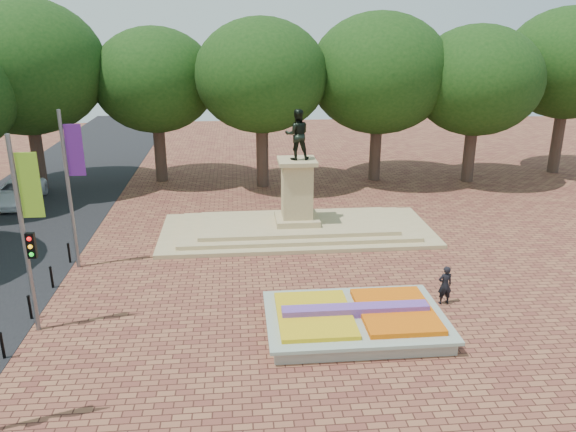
# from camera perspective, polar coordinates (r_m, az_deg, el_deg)

# --- Properties ---
(ground) EXTENTS (90.00, 90.00, 0.00)m
(ground) POSITION_cam_1_polar(r_m,az_deg,el_deg) (22.06, 3.14, -8.90)
(ground) COLOR brown
(ground) RESTS_ON ground
(flower_bed) EXTENTS (6.30, 4.30, 0.91)m
(flower_bed) POSITION_cam_1_polar(r_m,az_deg,el_deg) (20.33, 6.90, -10.38)
(flower_bed) COLOR gray
(flower_bed) RESTS_ON ground
(monument) EXTENTS (14.00, 6.00, 6.40)m
(monument) POSITION_cam_1_polar(r_m,az_deg,el_deg) (29.03, 0.90, -0.04)
(monument) COLOR tan
(monument) RESTS_ON ground
(tree_row_back) EXTENTS (44.80, 8.80, 10.43)m
(tree_row_back) POSITION_cam_1_polar(r_m,az_deg,el_deg) (37.87, 2.88, 13.33)
(tree_row_back) COLOR #34231C
(tree_row_back) RESTS_ON ground
(banner_poles) EXTENTS (0.88, 11.17, 7.00)m
(banner_poles) POSITION_cam_1_polar(r_m,az_deg,el_deg) (20.37, -25.34, -1.29)
(banner_poles) COLOR slate
(banner_poles) RESTS_ON ground
(bollard_row) EXTENTS (0.12, 13.12, 0.98)m
(bollard_row) POSITION_cam_1_polar(r_m,az_deg,el_deg) (21.70, -25.84, -9.85)
(bollard_row) COLOR black
(bollard_row) RESTS_ON ground
(van) EXTENTS (2.54, 5.13, 1.40)m
(van) POSITION_cam_1_polar(r_m,az_deg,el_deg) (37.63, -25.75, 2.18)
(van) COLOR white
(van) RESTS_ON ground
(pedestrian) EXTENTS (0.61, 0.43, 1.56)m
(pedestrian) POSITION_cam_1_polar(r_m,az_deg,el_deg) (22.55, 15.65, -6.76)
(pedestrian) COLOR black
(pedestrian) RESTS_ON ground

